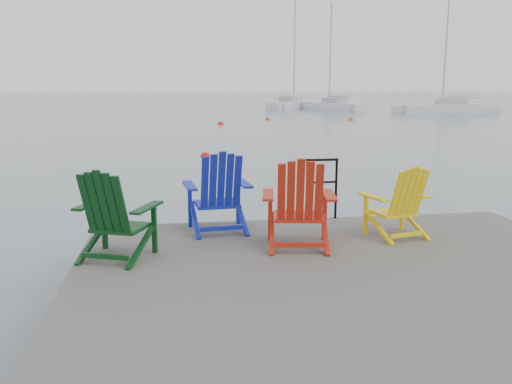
{
  "coord_description": "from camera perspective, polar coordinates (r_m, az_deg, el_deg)",
  "views": [
    {
      "loc": [
        -1.84,
        -5.11,
        2.44
      ],
      "look_at": [
        -0.66,
        2.86,
        0.85
      ],
      "focal_mm": 38.0,
      "sensor_mm": 36.0,
      "label": 1
    }
  ],
  "objects": [
    {
      "name": "dock",
      "position": [
        5.82,
        10.78,
        -10.11
      ],
      "size": [
        6.0,
        5.0,
        1.4
      ],
      "color": "#2C2927",
      "rests_on": "ground"
    },
    {
      "name": "sailboat_near",
      "position": [
        55.19,
        7.97,
        8.89
      ],
      "size": [
        4.82,
        7.8,
        10.64
      ],
      "rotation": [
        0.0,
        0.0,
        0.4
      ],
      "color": "silver",
      "rests_on": "ground"
    },
    {
      "name": "buoy_d",
      "position": [
        39.38,
        1.23,
        7.6
      ],
      "size": [
        0.32,
        0.32,
        0.32
      ],
      "primitive_type": "sphere",
      "color": "#C0350B",
      "rests_on": "ground"
    },
    {
      "name": "buoy_c",
      "position": [
        39.82,
        9.97,
        7.48
      ],
      "size": [
        0.4,
        0.4,
        0.4
      ],
      "primitive_type": "sphere",
      "color": "#E64C0D",
      "rests_on": "ground"
    },
    {
      "name": "buoy_b",
      "position": [
        34.69,
        -3.73,
        7.1
      ],
      "size": [
        0.41,
        0.41,
        0.41
      ],
      "primitive_type": "sphere",
      "color": "red",
      "rests_on": "ground"
    },
    {
      "name": "sailboat_far",
      "position": [
        52.0,
        19.45,
        8.23
      ],
      "size": [
        8.34,
        2.45,
        11.43
      ],
      "rotation": [
        0.0,
        0.0,
        1.53
      ],
      "color": "silver",
      "rests_on": "ground"
    },
    {
      "name": "ground",
      "position": [
        5.96,
        10.65,
        -13.23
      ],
      "size": [
        400.0,
        400.0,
        0.0
      ],
      "primitive_type": "plane",
      "color": "slate",
      "rests_on": "ground"
    },
    {
      "name": "chair_blue",
      "position": [
        7.23,
        -3.96,
        0.03
      ],
      "size": [
        0.93,
        0.87,
        1.09
      ],
      "rotation": [
        0.0,
        0.0,
        0.1
      ],
      "color": "#0F1CA4",
      "rests_on": "dock"
    },
    {
      "name": "buoy_a",
      "position": [
        18.87,
        -5.35,
        3.68
      ],
      "size": [
        0.35,
        0.35,
        0.35
      ],
      "primitive_type": "sphere",
      "color": "red",
      "rests_on": "ground"
    },
    {
      "name": "chair_yellow",
      "position": [
        7.19,
        14.84,
        -1.01
      ],
      "size": [
        0.86,
        0.81,
        0.94
      ],
      "rotation": [
        0.0,
        0.0,
        0.24
      ],
      "color": "yellow",
      "rests_on": "dock"
    },
    {
      "name": "chair_red",
      "position": [
        6.5,
        4.55,
        -1.19
      ],
      "size": [
        0.98,
        0.92,
        1.1
      ],
      "rotation": [
        0.0,
        0.0,
        -0.17
      ],
      "color": "#B31F0D",
      "rests_on": "dock"
    },
    {
      "name": "handrail",
      "position": [
        7.97,
        6.93,
        0.97
      ],
      "size": [
        0.48,
        0.04,
        0.9
      ],
      "color": "black",
      "rests_on": "dock"
    },
    {
      "name": "chair_green",
      "position": [
        6.27,
        -14.74,
        -2.29
      ],
      "size": [
        1.0,
        0.96,
        1.04
      ],
      "rotation": [
        0.0,
        0.0,
        -0.39
      ],
      "color": "black",
      "rests_on": "dock"
    },
    {
      "name": "sailboat_mid",
      "position": [
        58.07,
        3.82,
        9.08
      ],
      "size": [
        6.68,
        7.96,
        11.49
      ],
      "rotation": [
        0.0,
        0.0,
        -0.64
      ],
      "color": "silver",
      "rests_on": "ground"
    }
  ]
}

